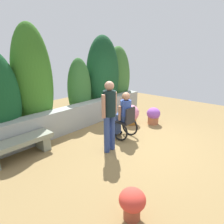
{
  "coord_description": "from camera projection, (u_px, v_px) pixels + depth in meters",
  "views": [
    {
      "loc": [
        -3.9,
        -2.69,
        2.32
      ],
      "look_at": [
        -0.33,
        0.4,
        0.85
      ],
      "focal_mm": 30.04,
      "sensor_mm": 36.0,
      "label": 1
    }
  ],
  "objects": [
    {
      "name": "stone_retaining_wall",
      "position": [
        84.0,
        114.0,
        6.27
      ],
      "size": [
        5.8,
        0.39,
        0.75
      ],
      "primitive_type": "cube",
      "color": "gray",
      "rests_on": "ground"
    },
    {
      "name": "flower_pot_purple_near",
      "position": [
        132.0,
        202.0,
        2.69
      ],
      "size": [
        0.39,
        0.39,
        0.49
      ],
      "color": "#9A422C",
      "rests_on": "ground"
    },
    {
      "name": "person_standing_companion",
      "position": [
        109.0,
        112.0,
        4.41
      ],
      "size": [
        0.49,
        0.3,
        1.74
      ],
      "rotation": [
        0.0,
        0.0,
        0.05
      ],
      "color": "navy",
      "rests_on": "ground"
    },
    {
      "name": "hedge_backdrop",
      "position": [
        81.0,
        81.0,
        6.58
      ],
      "size": [
        6.14,
        1.08,
        3.14
      ],
      "color": "#124420",
      "rests_on": "ground"
    },
    {
      "name": "ground_plane",
      "position": [
        131.0,
        141.0,
        5.18
      ],
      "size": [
        11.71,
        11.71,
        0.0
      ],
      "primitive_type": "plane",
      "color": "olive"
    },
    {
      "name": "flower_pot_terracotta_by_wall",
      "position": [
        153.0,
        115.0,
        6.4
      ],
      "size": [
        0.45,
        0.45,
        0.58
      ],
      "color": "#A85E3F",
      "rests_on": "ground"
    },
    {
      "name": "person_in_wheelchair",
      "position": [
        124.0,
        117.0,
        5.26
      ],
      "size": [
        0.53,
        0.66,
        1.33
      ],
      "rotation": [
        0.0,
        0.0,
        0.09
      ],
      "color": "black",
      "rests_on": "ground"
    },
    {
      "name": "stone_bench",
      "position": [
        19.0,
        146.0,
        4.29
      ],
      "size": [
        1.54,
        0.48,
        0.45
      ],
      "rotation": [
        0.0,
        0.0,
        0.06
      ],
      "color": "gray",
      "rests_on": "ground"
    },
    {
      "name": "flower_pot_red_accent",
      "position": [
        131.0,
        114.0,
        6.37
      ],
      "size": [
        0.52,
        0.52,
        0.67
      ],
      "color": "#925B21",
      "rests_on": "ground"
    }
  ]
}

